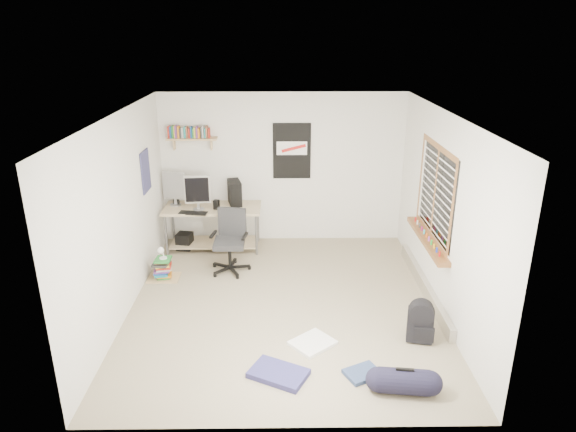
{
  "coord_description": "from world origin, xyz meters",
  "views": [
    {
      "loc": [
        -0.02,
        -5.99,
        3.46
      ],
      "look_at": [
        0.06,
        0.2,
        1.17
      ],
      "focal_mm": 32.0,
      "sensor_mm": 36.0,
      "label": 1
    }
  ],
  "objects_px": {
    "office_chair": "(229,241)",
    "duffel_bag": "(404,381)",
    "desk": "(213,227)",
    "book_stack": "(163,269)",
    "backpack": "(420,325)"
  },
  "relations": [
    {
      "from": "office_chair",
      "to": "duffel_bag",
      "type": "bearing_deg",
      "value": -44.29
    },
    {
      "from": "desk",
      "to": "office_chair",
      "type": "distance_m",
      "value": 0.93
    },
    {
      "from": "duffel_bag",
      "to": "book_stack",
      "type": "relative_size",
      "value": 1.06
    },
    {
      "from": "office_chair",
      "to": "book_stack",
      "type": "distance_m",
      "value": 1.04
    },
    {
      "from": "desk",
      "to": "book_stack",
      "type": "relative_size",
      "value": 3.2
    },
    {
      "from": "office_chair",
      "to": "backpack",
      "type": "height_order",
      "value": "office_chair"
    },
    {
      "from": "office_chair",
      "to": "duffel_bag",
      "type": "relative_size",
      "value": 1.84
    },
    {
      "from": "desk",
      "to": "duffel_bag",
      "type": "distance_m",
      "value": 4.32
    },
    {
      "from": "desk",
      "to": "duffel_bag",
      "type": "relative_size",
      "value": 3.03
    },
    {
      "from": "desk",
      "to": "office_chair",
      "type": "height_order",
      "value": "office_chair"
    },
    {
      "from": "backpack",
      "to": "book_stack",
      "type": "relative_size",
      "value": 0.81
    },
    {
      "from": "desk",
      "to": "backpack",
      "type": "bearing_deg",
      "value": -21.86
    },
    {
      "from": "office_chair",
      "to": "duffel_bag",
      "type": "distance_m",
      "value": 3.43
    },
    {
      "from": "desk",
      "to": "book_stack",
      "type": "height_order",
      "value": "desk"
    },
    {
      "from": "office_chair",
      "to": "book_stack",
      "type": "xyz_separation_m",
      "value": [
        -0.95,
        -0.23,
        -0.34
      ]
    }
  ]
}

